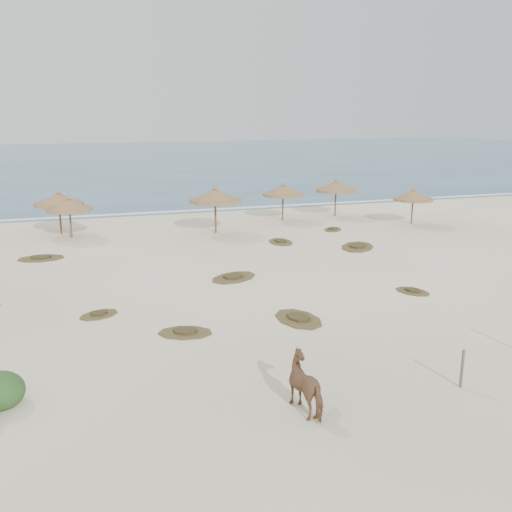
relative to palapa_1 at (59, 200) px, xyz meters
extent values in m
plane|color=#FCF0CF|center=(7.25, -19.77, -2.30)|extent=(160.00, 160.00, 0.00)
cube|color=navy|center=(7.25, 55.23, -2.30)|extent=(200.00, 100.00, 0.01)
cube|color=white|center=(7.25, 6.23, -2.30)|extent=(70.00, 0.60, 0.01)
cylinder|color=brown|center=(0.00, 0.00, -1.19)|extent=(0.13, 0.13, 2.21)
cylinder|color=#956D44|center=(0.00, 0.00, -0.27)|extent=(4.06, 4.06, 0.19)
cone|color=#956D44|center=(0.00, 0.00, 0.07)|extent=(3.93, 3.93, 0.79)
cone|color=#956D44|center=(0.00, 0.00, 0.55)|extent=(0.38, 0.38, 0.23)
cylinder|color=brown|center=(0.65, -1.29, -1.28)|extent=(0.12, 0.12, 2.03)
cylinder|color=#956D44|center=(0.65, -1.29, -0.44)|extent=(3.74, 3.74, 0.17)
cone|color=#956D44|center=(0.65, -1.29, -0.12)|extent=(3.61, 3.61, 0.73)
cone|color=#956D44|center=(0.65, -1.29, 0.31)|extent=(0.35, 0.35, 0.21)
cylinder|color=brown|center=(9.85, -2.69, -1.10)|extent=(0.14, 0.14, 2.40)
cylinder|color=#956D44|center=(9.85, -2.69, -0.11)|extent=(3.45, 3.45, 0.21)
cone|color=#956D44|center=(9.85, -2.69, 0.27)|extent=(3.33, 3.33, 0.86)
cone|color=#956D44|center=(9.85, -2.69, 0.78)|extent=(0.41, 0.41, 0.25)
cylinder|color=brown|center=(15.67, 0.23, -1.25)|extent=(0.12, 0.12, 2.11)
cylinder|color=#956D44|center=(15.67, 0.23, -0.37)|extent=(3.02, 3.02, 0.18)
cone|color=#956D44|center=(15.67, 0.23, -0.04)|extent=(2.92, 2.92, 0.75)
cone|color=#956D44|center=(15.67, 0.23, 0.41)|extent=(0.36, 0.36, 0.22)
cylinder|color=brown|center=(20.13, 0.61, -1.21)|extent=(0.12, 0.12, 2.18)
cylinder|color=#956D44|center=(20.13, 0.61, -0.31)|extent=(4.03, 4.03, 0.19)
cone|color=#956D44|center=(20.13, 0.61, 0.03)|extent=(3.90, 3.90, 0.78)
cone|color=#956D44|center=(20.13, 0.61, 0.50)|extent=(0.37, 0.37, 0.23)
cylinder|color=brown|center=(24.00, -3.97, -1.31)|extent=(0.11, 0.11, 1.98)
cylinder|color=#956D44|center=(24.00, -3.97, -0.49)|extent=(2.91, 2.91, 0.17)
cone|color=#956D44|center=(24.00, -3.97, -0.18)|extent=(2.81, 2.81, 0.71)
cone|color=#956D44|center=(24.00, -3.97, 0.24)|extent=(0.34, 0.34, 0.21)
imported|color=brown|center=(6.86, -25.96, -1.53)|extent=(1.17, 1.95, 1.54)
cylinder|color=brown|center=(11.72, -26.09, -1.70)|extent=(0.10, 0.10, 1.20)
camera|label=1|loc=(1.23, -39.05, 5.79)|focal=40.00mm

